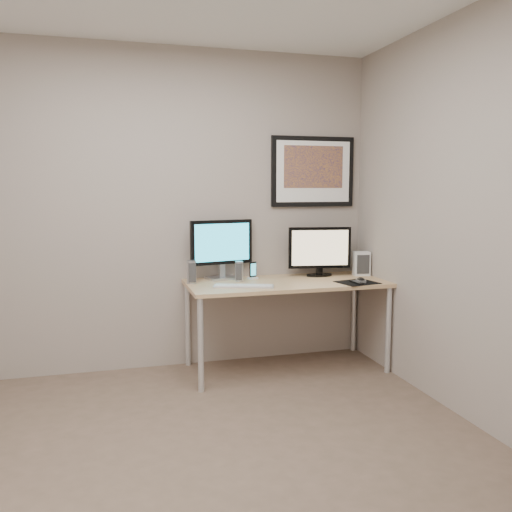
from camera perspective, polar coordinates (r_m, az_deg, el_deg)
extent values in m
plane|color=brown|center=(3.14, -6.85, -21.05)|extent=(3.60, 3.60, 0.00)
plane|color=gray|center=(4.46, -10.52, 4.73)|extent=(3.60, 0.00, 3.60)
plane|color=gray|center=(3.52, 23.14, 3.62)|extent=(0.00, 3.40, 3.40)
cube|color=tan|center=(4.39, 3.21, -2.88)|extent=(1.60, 0.70, 0.03)
cylinder|color=silver|center=(4.00, -5.84, -9.31)|extent=(0.04, 0.04, 0.70)
cylinder|color=silver|center=(4.59, -7.19, -7.15)|extent=(0.04, 0.04, 0.70)
cylinder|color=silver|center=(4.50, 13.75, -7.58)|extent=(0.04, 0.04, 0.70)
cylinder|color=silver|center=(5.03, 10.27, -5.91)|extent=(0.04, 0.04, 0.70)
cube|color=black|center=(4.76, 6.00, 8.82)|extent=(0.75, 0.03, 0.60)
cube|color=white|center=(4.75, 6.07, 8.82)|extent=(0.67, 0.00, 0.52)
cube|color=orange|center=(4.74, 6.09, 9.31)|extent=(0.54, 0.00, 0.36)
cube|color=#B7B8BD|center=(4.50, -3.62, -2.31)|extent=(0.28, 0.22, 0.02)
cube|color=#B7B8BD|center=(4.49, -3.62, -1.53)|extent=(0.05, 0.05, 0.11)
cube|color=black|center=(4.46, -3.65, 1.46)|extent=(0.53, 0.13, 0.37)
cube|color=#21A0BC|center=(4.45, -3.60, 1.44)|extent=(0.47, 0.09, 0.31)
cube|color=black|center=(4.67, 6.67, -2.00)|extent=(0.24, 0.16, 0.02)
cube|color=black|center=(4.67, 6.68, -1.58)|extent=(0.06, 0.05, 0.05)
cube|color=black|center=(4.64, 6.72, 0.88)|extent=(0.54, 0.11, 0.35)
cube|color=tan|center=(4.62, 6.80, 0.86)|extent=(0.48, 0.08, 0.30)
cylinder|color=#B7B8BD|center=(4.30, -6.81, -1.69)|extent=(0.07, 0.07, 0.18)
cylinder|color=#B7B8BD|center=(4.38, -1.78, -1.62)|extent=(0.08, 0.08, 0.16)
cube|color=black|center=(4.48, -0.33, -1.53)|extent=(0.09, 0.09, 0.15)
cube|color=#BBBBC0|center=(4.14, -1.30, -3.17)|extent=(0.48, 0.26, 0.02)
cube|color=black|center=(4.40, 10.61, -2.75)|extent=(0.34, 0.31, 0.00)
ellipsoid|color=black|center=(4.41, 10.99, -2.47)|extent=(0.10, 0.13, 0.04)
cube|color=black|center=(4.35, 10.57, -2.76)|extent=(0.05, 0.17, 0.02)
cube|color=silver|center=(4.76, 11.04, -0.78)|extent=(0.15, 0.12, 0.21)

